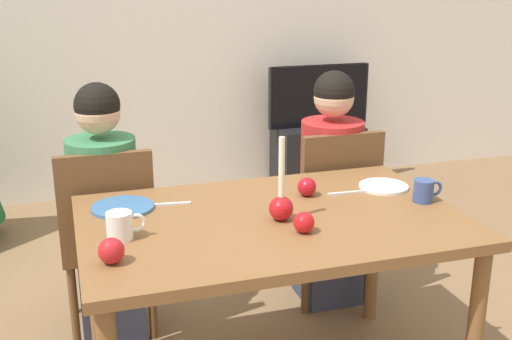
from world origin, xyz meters
TOP-DOWN VIEW (x-y plane):
  - back_wall at (0.00, 2.60)m, footprint 6.40×0.10m
  - dining_table at (0.00, 0.00)m, footprint 1.40×0.90m
  - chair_left at (-0.56, 0.61)m, footprint 0.40×0.40m
  - chair_right at (0.52, 0.61)m, footprint 0.40×0.40m
  - person_left_child at (-0.56, 0.64)m, footprint 0.30×0.30m
  - person_right_child at (0.52, 0.64)m, footprint 0.30×0.30m
  - tv_stand at (1.15, 2.30)m, footprint 0.64×0.40m
  - tv at (1.15, 2.30)m, footprint 0.79×0.05m
  - candle_centerpiece at (0.02, -0.04)m, footprint 0.09×0.09m
  - plate_left at (-0.52, 0.25)m, footprint 0.24×0.24m
  - plate_right at (0.55, 0.17)m, footprint 0.20×0.20m
  - mug_left at (-0.55, -0.04)m, footprint 0.13×0.09m
  - mug_right at (0.62, -0.02)m, footprint 0.12×0.08m
  - fork_left at (-0.35, 0.23)m, footprint 0.18×0.04m
  - fork_right at (0.38, 0.15)m, footprint 0.18×0.02m
  - apple_near_candle at (0.21, 0.17)m, footprint 0.08×0.08m
  - apple_by_left_plate at (-0.60, -0.22)m, footprint 0.08×0.08m
  - apple_by_right_mug at (0.06, -0.17)m, footprint 0.07×0.07m

SIDE VIEW (x-z plane):
  - tv_stand at x=1.15m, z-range 0.00..0.48m
  - chair_left at x=-0.56m, z-range 0.06..0.96m
  - chair_right at x=0.52m, z-range 0.06..0.96m
  - person_left_child at x=-0.56m, z-range -0.02..1.16m
  - person_right_child at x=0.52m, z-range -0.02..1.16m
  - dining_table at x=0.00m, z-range 0.29..1.04m
  - tv at x=1.15m, z-range 0.48..0.94m
  - fork_left at x=-0.35m, z-range 0.75..0.76m
  - fork_right at x=0.38m, z-range 0.75..0.76m
  - plate_left at x=-0.52m, z-range 0.75..0.76m
  - plate_right at x=0.55m, z-range 0.75..0.76m
  - apple_by_right_mug at x=0.06m, z-range 0.75..0.82m
  - apple_near_candle at x=0.21m, z-range 0.75..0.83m
  - apple_by_left_plate at x=-0.60m, z-range 0.75..0.83m
  - mug_right at x=0.62m, z-range 0.75..0.84m
  - mug_left at x=-0.55m, z-range 0.75..0.85m
  - candle_centerpiece at x=0.02m, z-range 0.66..0.97m
  - back_wall at x=0.00m, z-range 0.00..2.60m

